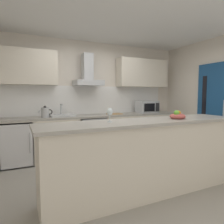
{
  "coord_description": "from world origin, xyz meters",
  "views": [
    {
      "loc": [
        -1.54,
        -2.82,
        1.37
      ],
      "look_at": [
        0.0,
        0.46,
        1.05
      ],
      "focal_mm": 32.56,
      "sensor_mm": 36.0,
      "label": 1
    }
  ],
  "objects_px": {
    "refrigerator": "(17,143)",
    "fruit_bowl": "(178,116)",
    "range_hood": "(88,76)",
    "oven": "(90,135)",
    "wine_glass": "(110,112)",
    "microwave": "(147,107)",
    "kettle": "(45,112)",
    "sink": "(62,115)",
    "chopping_board": "(114,114)"
  },
  "relations": [
    {
      "from": "oven",
      "to": "fruit_bowl",
      "type": "distance_m",
      "value": 2.25
    },
    {
      "from": "kettle",
      "to": "microwave",
      "type": "bearing_deg",
      "value": 0.13
    },
    {
      "from": "kettle",
      "to": "wine_glass",
      "type": "bearing_deg",
      "value": -74.79
    },
    {
      "from": "oven",
      "to": "microwave",
      "type": "height_order",
      "value": "microwave"
    },
    {
      "from": "oven",
      "to": "refrigerator",
      "type": "bearing_deg",
      "value": -179.9
    },
    {
      "from": "oven",
      "to": "sink",
      "type": "relative_size",
      "value": 1.6
    },
    {
      "from": "oven",
      "to": "fruit_bowl",
      "type": "xyz_separation_m",
      "value": [
        0.59,
        -2.09,
        0.6
      ]
    },
    {
      "from": "range_hood",
      "to": "fruit_bowl",
      "type": "xyz_separation_m",
      "value": [
        0.59,
        -2.22,
        -0.72
      ]
    },
    {
      "from": "fruit_bowl",
      "to": "microwave",
      "type": "bearing_deg",
      "value": 65.76
    },
    {
      "from": "sink",
      "to": "fruit_bowl",
      "type": "height_order",
      "value": "sink"
    },
    {
      "from": "wine_glass",
      "to": "fruit_bowl",
      "type": "bearing_deg",
      "value": -5.43
    },
    {
      "from": "refrigerator",
      "to": "kettle",
      "type": "relative_size",
      "value": 2.94
    },
    {
      "from": "chopping_board",
      "to": "range_hood",
      "type": "bearing_deg",
      "value": 165.48
    },
    {
      "from": "sink",
      "to": "fruit_bowl",
      "type": "distance_m",
      "value": 2.43
    },
    {
      "from": "sink",
      "to": "kettle",
      "type": "xyz_separation_m",
      "value": [
        -0.35,
        -0.04,
        0.08
      ]
    },
    {
      "from": "fruit_bowl",
      "to": "refrigerator",
      "type": "bearing_deg",
      "value": 134.99
    },
    {
      "from": "kettle",
      "to": "fruit_bowl",
      "type": "height_order",
      "value": "fruit_bowl"
    },
    {
      "from": "microwave",
      "to": "wine_glass",
      "type": "xyz_separation_m",
      "value": [
        -1.94,
        -1.97,
        0.09
      ]
    },
    {
      "from": "kettle",
      "to": "refrigerator",
      "type": "bearing_deg",
      "value": 176.72
    },
    {
      "from": "kettle",
      "to": "wine_glass",
      "type": "distance_m",
      "value": 2.04
    },
    {
      "from": "sink",
      "to": "kettle",
      "type": "bearing_deg",
      "value": -172.7
    },
    {
      "from": "refrigerator",
      "to": "fruit_bowl",
      "type": "relative_size",
      "value": 3.86
    },
    {
      "from": "sink",
      "to": "oven",
      "type": "bearing_deg",
      "value": -1.02
    },
    {
      "from": "range_hood",
      "to": "oven",
      "type": "bearing_deg",
      "value": -90.0
    },
    {
      "from": "sink",
      "to": "chopping_board",
      "type": "relative_size",
      "value": 1.47
    },
    {
      "from": "refrigerator",
      "to": "microwave",
      "type": "xyz_separation_m",
      "value": [
        3.02,
        -0.03,
        0.62
      ]
    },
    {
      "from": "range_hood",
      "to": "wine_glass",
      "type": "xyz_separation_m",
      "value": [
        -0.43,
        -2.13,
        -0.65
      ]
    },
    {
      "from": "range_hood",
      "to": "wine_glass",
      "type": "bearing_deg",
      "value": -101.45
    },
    {
      "from": "microwave",
      "to": "sink",
      "type": "relative_size",
      "value": 1.0
    },
    {
      "from": "sink",
      "to": "range_hood",
      "type": "height_order",
      "value": "range_hood"
    },
    {
      "from": "microwave",
      "to": "range_hood",
      "type": "height_order",
      "value": "range_hood"
    },
    {
      "from": "range_hood",
      "to": "wine_glass",
      "type": "distance_m",
      "value": 2.26
    },
    {
      "from": "oven",
      "to": "microwave",
      "type": "bearing_deg",
      "value": -1.05
    },
    {
      "from": "kettle",
      "to": "chopping_board",
      "type": "distance_m",
      "value": 1.56
    },
    {
      "from": "range_hood",
      "to": "refrigerator",
      "type": "bearing_deg",
      "value": -174.97
    },
    {
      "from": "oven",
      "to": "sink",
      "type": "distance_m",
      "value": 0.77
    },
    {
      "from": "kettle",
      "to": "fruit_bowl",
      "type": "bearing_deg",
      "value": -53.04
    },
    {
      "from": "refrigerator",
      "to": "range_hood",
      "type": "xyz_separation_m",
      "value": [
        1.5,
        0.13,
        1.36
      ]
    },
    {
      "from": "sink",
      "to": "range_hood",
      "type": "bearing_deg",
      "value": 10.91
    },
    {
      "from": "refrigerator",
      "to": "chopping_board",
      "type": "distance_m",
      "value": 2.15
    },
    {
      "from": "microwave",
      "to": "kettle",
      "type": "bearing_deg",
      "value": -179.87
    },
    {
      "from": "oven",
      "to": "wine_glass",
      "type": "height_order",
      "value": "wine_glass"
    },
    {
      "from": "refrigerator",
      "to": "fruit_bowl",
      "type": "xyz_separation_m",
      "value": [
        2.09,
        -2.09,
        0.64
      ]
    },
    {
      "from": "wine_glass",
      "to": "microwave",
      "type": "bearing_deg",
      "value": 45.34
    },
    {
      "from": "wine_glass",
      "to": "fruit_bowl",
      "type": "xyz_separation_m",
      "value": [
        1.02,
        -0.1,
        -0.08
      ]
    },
    {
      "from": "sink",
      "to": "fruit_bowl",
      "type": "relative_size",
      "value": 2.27
    },
    {
      "from": "kettle",
      "to": "range_hood",
      "type": "xyz_separation_m",
      "value": [
        0.96,
        0.16,
        0.78
      ]
    },
    {
      "from": "microwave",
      "to": "wine_glass",
      "type": "height_order",
      "value": "microwave"
    },
    {
      "from": "refrigerator",
      "to": "microwave",
      "type": "relative_size",
      "value": 1.7
    },
    {
      "from": "sink",
      "to": "range_hood",
      "type": "distance_m",
      "value": 1.06
    }
  ]
}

